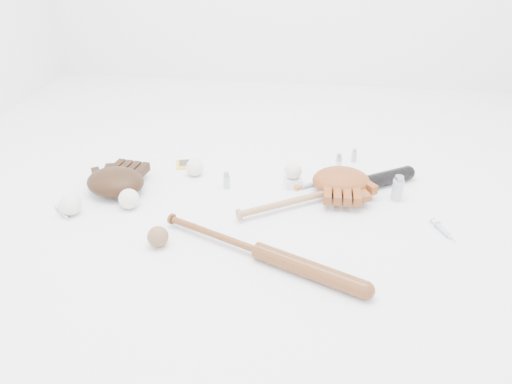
# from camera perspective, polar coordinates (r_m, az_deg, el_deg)

# --- Properties ---
(bat_dark) EXTENTS (0.73, 0.49, 0.06)m
(bat_dark) POSITION_cam_1_polar(r_m,az_deg,el_deg) (1.99, 8.34, -0.02)
(bat_dark) COLOR black
(bat_dark) RESTS_ON ground
(bat_wood) EXTENTS (0.74, 0.37, 0.06)m
(bat_wood) POSITION_cam_1_polar(r_m,az_deg,el_deg) (1.65, 0.28, -6.73)
(bat_wood) COLOR brown
(bat_wood) RESTS_ON ground
(glove_dark) EXTENTS (0.32, 0.32, 0.10)m
(glove_dark) POSITION_cam_1_polar(r_m,az_deg,el_deg) (2.08, -15.77, 1.15)
(glove_dark) COLOR black
(glove_dark) RESTS_ON ground
(glove_tan) EXTENTS (0.28, 0.28, 0.10)m
(glove_tan) POSITION_cam_1_polar(r_m,az_deg,el_deg) (2.04, 9.72, 1.26)
(glove_tan) COLOR brown
(glove_tan) RESTS_ON ground
(trading_card) EXTENTS (0.09, 0.11, 0.01)m
(trading_card) POSITION_cam_1_polar(r_m,az_deg,el_deg) (2.26, -8.27, 3.14)
(trading_card) COLOR gold
(trading_card) RESTS_ON ground
(pedestal) EXTENTS (0.08, 0.08, 0.04)m
(pedestal) POSITION_cam_1_polar(r_m,az_deg,el_deg) (2.07, 4.24, 1.17)
(pedestal) COLOR white
(pedestal) RESTS_ON ground
(baseball_on_pedestal) EXTENTS (0.07, 0.07, 0.07)m
(baseball_on_pedestal) POSITION_cam_1_polar(r_m,az_deg,el_deg) (2.04, 4.29, 2.49)
(baseball_on_pedestal) COLOR silver
(baseball_on_pedestal) RESTS_ON pedestal
(baseball_left) EXTENTS (0.08, 0.08, 0.08)m
(baseball_left) POSITION_cam_1_polar(r_m,az_deg,el_deg) (1.99, -20.45, -1.36)
(baseball_left) COLOR silver
(baseball_left) RESTS_ON ground
(baseball_upper) EXTENTS (0.07, 0.07, 0.07)m
(baseball_upper) POSITION_cam_1_polar(r_m,az_deg,el_deg) (2.15, -7.02, 2.82)
(baseball_upper) COLOR silver
(baseball_upper) RESTS_ON ground
(baseball_mid) EXTENTS (0.08, 0.08, 0.08)m
(baseball_mid) POSITION_cam_1_polar(r_m,az_deg,el_deg) (1.97, -14.32, -0.77)
(baseball_mid) COLOR silver
(baseball_mid) RESTS_ON ground
(baseball_aged) EXTENTS (0.07, 0.07, 0.07)m
(baseball_aged) POSITION_cam_1_polar(r_m,az_deg,el_deg) (1.74, -11.15, -5.03)
(baseball_aged) COLOR brown
(baseball_aged) RESTS_ON ground
(syringe_0) EXTENTS (0.12, 0.11, 0.02)m
(syringe_0) POSITION_cam_1_polar(r_m,az_deg,el_deg) (2.02, -21.23, -2.25)
(syringe_0) COLOR #ADBCC6
(syringe_0) RESTS_ON ground
(syringe_1) EXTENTS (0.15, 0.08, 0.02)m
(syringe_1) POSITION_cam_1_polar(r_m,az_deg,el_deg) (1.84, -8.01, -3.55)
(syringe_1) COLOR #ADBCC6
(syringe_1) RESTS_ON ground
(syringe_2) EXTENTS (0.15, 0.11, 0.02)m
(syringe_2) POSITION_cam_1_polar(r_m,az_deg,el_deg) (2.07, 6.17, 0.84)
(syringe_2) COLOR #ADBCC6
(syringe_2) RESTS_ON ground
(syringe_3) EXTENTS (0.09, 0.16, 0.02)m
(syringe_3) POSITION_cam_1_polar(r_m,az_deg,el_deg) (1.90, 20.58, -4.08)
(syringe_3) COLOR #ADBCC6
(syringe_3) RESTS_ON ground
(vial_0) EXTENTS (0.02, 0.02, 0.06)m
(vial_0) POSITION_cam_1_polar(r_m,az_deg,el_deg) (2.30, 11.16, 4.13)
(vial_0) COLOR #A9B2B9
(vial_0) RESTS_ON ground
(vial_1) EXTENTS (0.03, 0.03, 0.07)m
(vial_1) POSITION_cam_1_polar(r_m,az_deg,el_deg) (2.23, 9.43, 3.50)
(vial_1) COLOR #A9B2B9
(vial_1) RESTS_ON ground
(vial_2) EXTENTS (0.03, 0.03, 0.07)m
(vial_2) POSITION_cam_1_polar(r_m,az_deg,el_deg) (2.04, -3.38, 1.34)
(vial_2) COLOR #A9B2B9
(vial_2) RESTS_ON ground
(vial_3) EXTENTS (0.04, 0.04, 0.10)m
(vial_3) POSITION_cam_1_polar(r_m,az_deg,el_deg) (2.03, 15.90, 0.46)
(vial_3) COLOR #A9B2B9
(vial_3) RESTS_ON ground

